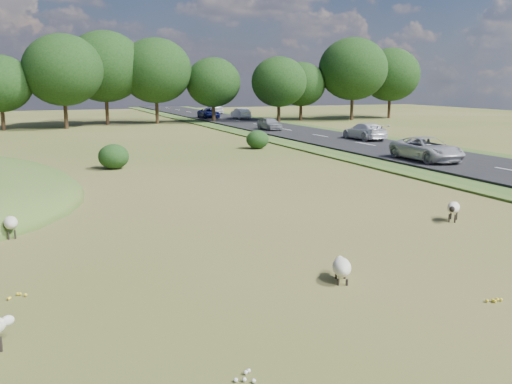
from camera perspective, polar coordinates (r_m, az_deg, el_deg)
ground at (r=37.95m, az=-11.92°, el=2.57°), size 160.00×160.00×0.00m
road at (r=54.20m, az=7.44°, el=5.31°), size 8.00×150.00×0.25m
treeline at (r=72.65m, az=-18.03°, el=11.37°), size 96.28×14.66×11.70m
shrubs at (r=42.06m, az=-11.58°, el=4.40°), size 26.20×13.83×1.57m
sheep_0 at (r=23.61m, az=19.14°, el=-1.51°), size 1.01×0.97×0.77m
sheep_1 at (r=15.87m, az=8.56°, el=-7.41°), size 0.85×1.19×0.66m
sheep_3 at (r=21.79m, az=-23.33°, el=-2.83°), size 0.50×1.06×0.76m
car_0 at (r=83.05m, az=-4.75°, el=7.86°), size 2.26×4.89×1.36m
car_1 at (r=93.34m, az=-4.27°, el=8.26°), size 2.15×5.30×1.54m
car_2 at (r=39.50m, az=16.73°, el=4.15°), size 2.55×5.53×1.54m
car_4 at (r=62.28m, az=1.36°, el=6.87°), size 1.63×4.05×1.38m
car_6 at (r=52.66m, az=10.80°, el=6.00°), size 2.10×5.17×1.50m
car_7 at (r=81.51m, az=-1.55°, el=7.87°), size 1.55×4.46×1.47m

